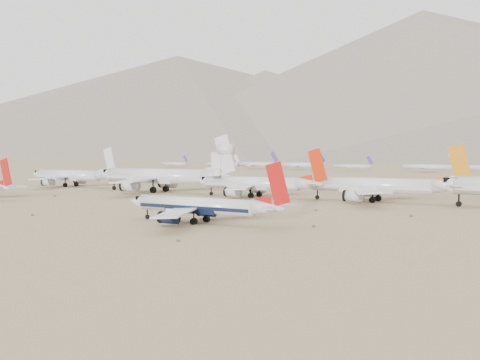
{
  "coord_description": "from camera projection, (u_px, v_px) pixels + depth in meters",
  "views": [
    {
      "loc": [
        67.54,
        -103.29,
        15.85
      ],
      "look_at": [
        -17.52,
        42.58,
        7.0
      ],
      "focal_mm": 40.0,
      "sensor_mm": 36.0,
      "label": 1
    }
  ],
  "objects": [
    {
      "name": "row2_orange_tail",
      "position": [
        257.0,
        184.0,
        185.87
      ],
      "size": [
        48.14,
        47.09,
        17.17
      ],
      "color": "silver",
      "rests_on": "ground"
    },
    {
      "name": "main_airliner",
      "position": [
        202.0,
        206.0,
        118.34
      ],
      "size": [
        39.75,
        38.83,
        14.03
      ],
      "color": "silver",
      "rests_on": "ground"
    },
    {
      "name": "distant_storage_row",
      "position": [
        405.0,
        167.0,
        423.09
      ],
      "size": [
        471.85,
        57.93,
        14.36
      ],
      "color": "silver",
      "rests_on": "ground"
    },
    {
      "name": "desert_scrub",
      "position": [
        164.0,
        238.0,
        96.19
      ],
      "size": [
        261.14,
        121.75,
        0.63
      ],
      "color": "brown",
      "rests_on": "ground"
    },
    {
      "name": "row2_gold_tail",
      "position": [
        378.0,
        186.0,
        168.42
      ],
      "size": [
        51.57,
        50.43,
        18.36
      ],
      "color": "silver",
      "rests_on": "ground"
    },
    {
      "name": "row2_white_trijet",
      "position": [
        163.0,
        176.0,
        209.27
      ],
      "size": [
        63.14,
        61.7,
        22.37
      ],
      "color": "silver",
      "rests_on": "ground"
    },
    {
      "name": "ground",
      "position": [
        213.0,
        220.0,
        123.91
      ],
      "size": [
        7000.0,
        7000.0,
        0.0
      ],
      "primitive_type": "plane",
      "color": "#937755",
      "rests_on": "ground"
    },
    {
      "name": "row2_white_twin",
      "position": [
        72.0,
        176.0,
        243.5
      ],
      "size": [
        50.41,
        49.32,
        18.01
      ],
      "color": "silver",
      "rests_on": "ground"
    }
  ]
}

